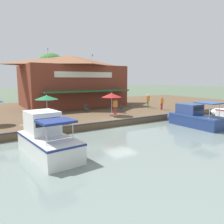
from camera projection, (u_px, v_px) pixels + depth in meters
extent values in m
plane|color=#4C5B47|center=(120.00, 127.00, 19.92)|extent=(220.00, 220.00, 0.00)
cube|color=brown|center=(74.00, 110.00, 29.09)|extent=(22.00, 56.00, 0.60)
cube|color=#2D2D33|center=(119.00, 120.00, 19.91)|extent=(0.20, 50.40, 0.10)
cube|color=brown|center=(72.00, 86.00, 31.31)|extent=(9.02, 13.11, 5.56)
pyramid|color=brown|center=(71.00, 61.00, 30.79)|extent=(9.47, 13.77, 1.50)
cube|color=#235633|center=(88.00, 91.00, 26.85)|extent=(1.80, 11.15, 0.16)
cube|color=silver|center=(85.00, 75.00, 27.27)|extent=(0.08, 7.87, 0.70)
cylinder|color=silver|center=(92.00, 61.00, 32.49)|extent=(0.06, 0.06, 1.83)
cube|color=#4C4C56|center=(92.00, 55.00, 32.22)|extent=(0.36, 0.03, 0.24)
cylinder|color=silver|center=(48.00, 57.00, 29.01)|extent=(0.06, 0.06, 2.26)
cube|color=#2D5193|center=(48.00, 49.00, 28.71)|extent=(0.36, 0.03, 0.24)
cylinder|color=#B7B7B7|center=(47.00, 110.00, 19.05)|extent=(0.06, 0.06, 2.24)
cylinder|color=#2D2D33|center=(48.00, 122.00, 19.21)|extent=(0.36, 0.36, 0.06)
cone|color=#19663D|center=(47.00, 97.00, 18.89)|extent=(1.99, 1.99, 0.36)
cone|color=silver|center=(46.00, 97.00, 18.89)|extent=(1.23, 1.23, 0.29)
sphere|color=silver|center=(46.00, 95.00, 18.87)|extent=(0.08, 0.08, 0.08)
cylinder|color=#B7B7B7|center=(112.00, 105.00, 22.39)|extent=(0.06, 0.06, 2.19)
cylinder|color=#2D2D33|center=(112.00, 115.00, 22.55)|extent=(0.36, 0.36, 0.06)
cone|color=maroon|center=(112.00, 95.00, 22.23)|extent=(2.08, 2.08, 0.41)
cone|color=white|center=(112.00, 95.00, 22.23)|extent=(1.29, 1.29, 0.33)
sphere|color=white|center=(112.00, 93.00, 22.20)|extent=(0.08, 0.08, 0.08)
cube|color=#2D2D33|center=(89.00, 111.00, 24.85)|extent=(0.04, 0.04, 0.42)
cube|color=#2D2D33|center=(86.00, 111.00, 24.62)|extent=(0.04, 0.04, 0.42)
cube|color=#2D2D33|center=(87.00, 110.00, 25.17)|extent=(0.04, 0.04, 0.42)
cube|color=#2D2D33|center=(84.00, 110.00, 24.94)|extent=(0.04, 0.04, 0.42)
cube|color=#2D2D33|center=(86.00, 109.00, 24.86)|extent=(0.47, 0.47, 0.05)
cube|color=#2D2D33|center=(85.00, 106.00, 24.99)|extent=(0.07, 0.44, 0.40)
cube|color=#2D2D33|center=(56.00, 118.00, 20.13)|extent=(0.05, 0.05, 0.42)
cube|color=#2D2D33|center=(51.00, 118.00, 20.11)|extent=(0.05, 0.05, 0.42)
cube|color=#2D2D33|center=(57.00, 117.00, 20.53)|extent=(0.05, 0.05, 0.42)
cube|color=#2D2D33|center=(52.00, 117.00, 20.50)|extent=(0.05, 0.05, 0.42)
cube|color=#2D2D33|center=(54.00, 115.00, 20.29)|extent=(0.60, 0.60, 0.05)
cube|color=#2D2D33|center=(54.00, 113.00, 20.45)|extent=(0.25, 0.41, 0.40)
cube|color=#2D2D33|center=(125.00, 111.00, 24.41)|extent=(0.05, 0.05, 0.42)
cube|color=#2D2D33|center=(123.00, 111.00, 24.10)|extent=(0.05, 0.05, 0.42)
cube|color=#2D2D33|center=(122.00, 111.00, 24.65)|extent=(0.05, 0.05, 0.42)
cube|color=#2D2D33|center=(120.00, 111.00, 24.33)|extent=(0.05, 0.05, 0.42)
cube|color=#2D2D33|center=(123.00, 109.00, 24.34)|extent=(0.57, 0.57, 0.05)
cube|color=#2D2D33|center=(121.00, 107.00, 24.43)|extent=(0.20, 0.42, 0.40)
cylinder|color=#337547|center=(148.00, 104.00, 28.93)|extent=(0.13, 0.13, 0.89)
cylinder|color=#337547|center=(148.00, 105.00, 28.75)|extent=(0.13, 0.13, 0.89)
cylinder|color=orange|center=(148.00, 98.00, 28.72)|extent=(0.52, 0.52, 0.70)
sphere|color=#DBB28E|center=(148.00, 95.00, 28.65)|extent=(0.24, 0.24, 0.24)
cylinder|color=#B23338|center=(114.00, 111.00, 23.12)|extent=(0.13, 0.13, 0.86)
cylinder|color=#B23338|center=(116.00, 111.00, 23.04)|extent=(0.13, 0.13, 0.86)
cylinder|color=orange|center=(115.00, 104.00, 22.97)|extent=(0.50, 0.50, 0.68)
sphere|color=brown|center=(115.00, 99.00, 22.90)|extent=(0.23, 0.23, 0.23)
cylinder|color=#B23338|center=(162.00, 106.00, 27.06)|extent=(0.13, 0.13, 0.79)
cylinder|color=#B23338|center=(161.00, 107.00, 26.99)|extent=(0.13, 0.13, 0.79)
cylinder|color=orange|center=(162.00, 101.00, 26.92)|extent=(0.46, 0.46, 0.63)
sphere|color=#9E7051|center=(162.00, 97.00, 26.86)|extent=(0.21, 0.21, 0.21)
cube|color=navy|center=(197.00, 121.00, 19.77)|extent=(4.77, 1.98, 1.08)
ellipsoid|color=navy|center=(176.00, 117.00, 21.77)|extent=(1.68, 1.88, 1.08)
cube|color=#2D4C84|center=(197.00, 116.00, 19.70)|extent=(4.83, 2.02, 0.10)
cube|color=navy|center=(189.00, 109.00, 20.32)|extent=(2.00, 1.58, 0.92)
cube|color=black|center=(199.00, 109.00, 19.49)|extent=(0.06, 1.39, 0.32)
cube|color=#2D4C84|center=(209.00, 103.00, 18.57)|extent=(1.87, 1.68, 0.10)
cylinder|color=silver|center=(219.00, 110.00, 18.55)|extent=(0.05, 0.05, 1.19)
cylinder|color=silver|center=(209.00, 111.00, 17.83)|extent=(0.05, 0.05, 1.19)
cube|color=white|center=(49.00, 146.00, 12.17)|extent=(4.94, 2.49, 1.12)
ellipsoid|color=white|center=(34.00, 137.00, 14.03)|extent=(1.86, 2.08, 1.12)
cube|color=navy|center=(48.00, 138.00, 12.10)|extent=(5.00, 2.53, 0.10)
cube|color=white|center=(42.00, 122.00, 12.64)|extent=(2.03, 1.80, 1.33)
cube|color=black|center=(48.00, 122.00, 11.90)|extent=(0.20, 1.41, 0.46)
cube|color=navy|center=(56.00, 121.00, 11.06)|extent=(1.64, 1.86, 0.12)
cylinder|color=silver|center=(73.00, 131.00, 11.22)|extent=(0.05, 0.05, 1.03)
cylinder|color=silver|center=(46.00, 135.00, 10.36)|extent=(0.05, 0.05, 1.03)
cylinder|color=silver|center=(33.00, 124.00, 14.05)|extent=(0.20, 1.61, 0.04)
ellipsoid|color=white|center=(222.00, 112.00, 25.71)|extent=(2.39, 2.45, 0.90)
cylinder|color=brown|center=(52.00, 90.00, 36.11)|extent=(0.40, 0.40, 3.89)
sphere|color=#387033|center=(51.00, 67.00, 35.56)|extent=(4.67, 4.67, 4.67)
sphere|color=#387033|center=(49.00, 70.00, 34.48)|extent=(3.27, 3.27, 3.27)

